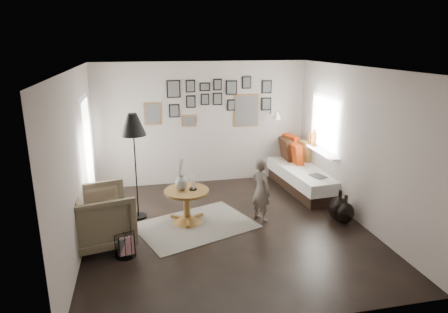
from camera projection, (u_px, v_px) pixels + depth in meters
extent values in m
plane|color=black|center=(227.00, 228.00, 6.62)|extent=(4.80, 4.80, 0.00)
plane|color=#A0948C|center=(203.00, 124.00, 8.51)|extent=(4.50, 0.00, 4.50)
plane|color=#A0948C|center=(280.00, 216.00, 4.00)|extent=(4.50, 0.00, 4.50)
plane|color=#A0948C|center=(77.00, 162.00, 5.80)|extent=(0.00, 4.80, 4.80)
plane|color=#A0948C|center=(358.00, 145.00, 6.72)|extent=(0.00, 4.80, 4.80)
plane|color=white|center=(228.00, 68.00, 5.90)|extent=(4.80, 4.80, 0.00)
plane|color=white|center=(88.00, 156.00, 7.00)|extent=(0.00, 2.14, 2.14)
plane|color=white|center=(88.00, 156.00, 7.00)|extent=(0.00, 1.88, 1.88)
plane|color=white|center=(88.00, 156.00, 7.00)|extent=(0.00, 1.93, 1.93)
plane|color=white|center=(325.00, 123.00, 7.80)|extent=(0.00, 1.30, 1.30)
plane|color=white|center=(325.00, 123.00, 7.80)|extent=(0.00, 1.14, 1.14)
cube|color=white|center=(321.00, 151.00, 7.94)|extent=(0.15, 1.32, 0.04)
cylinder|color=#8C4C14|center=(314.00, 140.00, 8.23)|extent=(0.10, 0.10, 0.28)
cylinder|color=#8C4C14|center=(310.00, 139.00, 8.40)|extent=(0.08, 0.08, 0.22)
cube|color=brown|center=(152.00, 114.00, 8.21)|extent=(0.35, 0.03, 0.45)
cube|color=black|center=(153.00, 114.00, 8.20)|extent=(0.30, 0.01, 0.40)
cube|color=black|center=(174.00, 89.00, 8.17)|extent=(0.28, 0.03, 0.36)
cube|color=black|center=(174.00, 89.00, 8.15)|extent=(0.23, 0.01, 0.31)
cube|color=black|center=(174.00, 111.00, 8.29)|extent=(0.22, 0.03, 0.28)
cube|color=black|center=(174.00, 111.00, 8.28)|extent=(0.17, 0.01, 0.23)
cube|color=black|center=(190.00, 86.00, 8.23)|extent=(0.20, 0.03, 0.26)
cube|color=black|center=(191.00, 86.00, 8.21)|extent=(0.15, 0.01, 0.21)
cube|color=black|center=(191.00, 102.00, 8.31)|extent=(0.20, 0.03, 0.26)
cube|color=black|center=(191.00, 102.00, 8.30)|extent=(0.15, 0.01, 0.21)
cube|color=black|center=(205.00, 87.00, 8.29)|extent=(0.22, 0.03, 0.18)
cube|color=black|center=(205.00, 87.00, 8.28)|extent=(0.17, 0.01, 0.13)
cube|color=black|center=(205.00, 99.00, 8.36)|extent=(0.18, 0.03, 0.24)
cube|color=black|center=(205.00, 99.00, 8.35)|extent=(0.13, 0.01, 0.19)
cube|color=black|center=(217.00, 85.00, 8.34)|extent=(0.18, 0.03, 0.24)
cube|color=black|center=(218.00, 85.00, 8.32)|extent=(0.13, 0.01, 0.19)
cube|color=black|center=(218.00, 99.00, 8.42)|extent=(0.20, 0.03, 0.26)
cube|color=black|center=(218.00, 99.00, 8.40)|extent=(0.15, 0.01, 0.21)
cube|color=black|center=(231.00, 88.00, 8.42)|extent=(0.24, 0.03, 0.30)
cube|color=black|center=(232.00, 88.00, 8.40)|extent=(0.19, 0.01, 0.25)
cube|color=black|center=(231.00, 105.00, 8.52)|extent=(0.18, 0.03, 0.24)
cube|color=black|center=(232.00, 105.00, 8.50)|extent=(0.13, 0.01, 0.19)
cube|color=brown|center=(246.00, 111.00, 8.62)|extent=(0.55, 0.03, 0.70)
cube|color=black|center=(246.00, 111.00, 8.61)|extent=(0.50, 0.01, 0.65)
cube|color=black|center=(247.00, 83.00, 8.46)|extent=(0.20, 0.03, 0.26)
cube|color=black|center=(247.00, 83.00, 8.44)|extent=(0.15, 0.01, 0.21)
cube|color=black|center=(267.00, 87.00, 8.58)|extent=(0.22, 0.03, 0.28)
cube|color=black|center=(267.00, 87.00, 8.56)|extent=(0.17, 0.01, 0.23)
cube|color=black|center=(266.00, 104.00, 8.68)|extent=(0.22, 0.03, 0.28)
cube|color=black|center=(266.00, 104.00, 8.66)|extent=(0.17, 0.01, 0.23)
cube|color=brown|center=(189.00, 121.00, 8.41)|extent=(0.30, 0.03, 0.24)
cube|color=black|center=(189.00, 121.00, 8.40)|extent=(0.25, 0.01, 0.19)
cube|color=white|center=(273.00, 112.00, 8.74)|extent=(0.06, 0.04, 0.10)
cylinder|color=white|center=(275.00, 112.00, 8.63)|extent=(0.02, 0.24, 0.02)
cone|color=white|center=(276.00, 116.00, 8.52)|extent=(0.18, 0.18, 0.14)
cube|color=beige|center=(196.00, 226.00, 6.71)|extent=(2.20, 1.87, 0.01)
cone|color=brown|center=(187.00, 219.00, 6.82)|extent=(0.56, 0.56, 0.11)
cylinder|color=brown|center=(187.00, 206.00, 6.76)|extent=(0.12, 0.12, 0.43)
cylinder|color=brown|center=(187.00, 191.00, 6.68)|extent=(0.75, 0.75, 0.04)
ellipsoid|color=black|center=(181.00, 183.00, 6.65)|extent=(0.22, 0.22, 0.24)
cylinder|color=black|center=(181.00, 175.00, 6.61)|extent=(0.06, 0.06, 0.04)
cylinder|color=black|center=(193.00, 189.00, 6.70)|extent=(0.13, 0.13, 0.02)
cube|color=black|center=(306.00, 184.00, 8.34)|extent=(0.99, 2.04, 0.23)
cube|color=silver|center=(306.00, 174.00, 8.28)|extent=(1.05, 2.10, 0.25)
cube|color=#AB2E09|center=(293.00, 146.00, 8.94)|extent=(0.36, 0.62, 0.58)
cube|color=black|center=(289.00, 149.00, 8.82)|extent=(0.24, 0.52, 0.52)
cube|color=brown|center=(303.00, 151.00, 8.72)|extent=(0.40, 0.55, 0.50)
cube|color=#AB2E09|center=(297.00, 154.00, 8.54)|extent=(0.23, 0.48, 0.48)
cube|color=black|center=(318.00, 176.00, 7.72)|extent=(0.30, 0.36, 0.02)
imported|color=brown|center=(99.00, 218.00, 5.98)|extent=(1.16, 1.14, 0.89)
cube|color=beige|center=(99.00, 214.00, 6.02)|extent=(0.47, 0.48, 0.18)
cylinder|color=black|center=(139.00, 216.00, 7.05)|extent=(0.29, 0.29, 0.03)
cylinder|color=black|center=(136.00, 173.00, 6.82)|extent=(0.02, 0.02, 1.65)
cone|color=black|center=(133.00, 124.00, 6.59)|extent=(0.43, 0.43, 0.37)
cube|color=black|center=(125.00, 246.00, 5.73)|extent=(0.20, 0.19, 0.27)
cube|color=beige|center=(127.00, 246.00, 5.72)|extent=(0.21, 0.11, 0.27)
ellipsoid|color=black|center=(339.00, 209.00, 6.87)|extent=(0.36, 0.36, 0.42)
cylinder|color=black|center=(340.00, 194.00, 6.80)|extent=(0.06, 0.06, 0.13)
ellipsoid|color=black|center=(345.00, 213.00, 6.78)|extent=(0.32, 0.32, 0.37)
cylinder|color=black|center=(346.00, 199.00, 6.71)|extent=(0.06, 0.06, 0.13)
imported|color=#5B5048|center=(261.00, 190.00, 6.79)|extent=(0.42, 0.48, 1.11)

